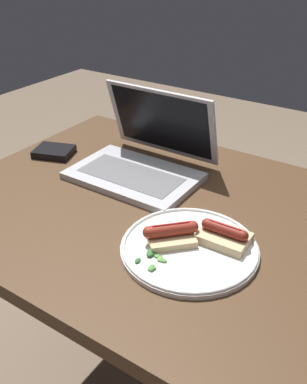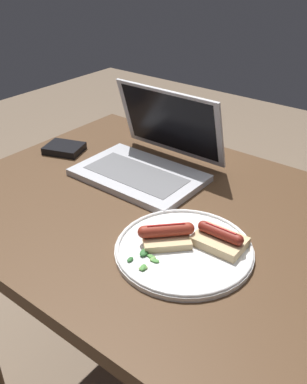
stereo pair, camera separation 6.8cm
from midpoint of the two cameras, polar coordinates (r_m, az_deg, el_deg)
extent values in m
cube|color=#4C331E|center=(1.07, -2.19, -2.36)|extent=(1.01, 0.80, 0.04)
cylinder|color=#4C331E|center=(1.70, -7.42, -3.85)|extent=(0.05, 0.05, 0.72)
cube|color=#B7B7BC|center=(1.16, -4.35, 2.13)|extent=(0.34, 0.22, 0.02)
cube|color=slate|center=(1.15, -4.77, 2.29)|extent=(0.28, 0.12, 0.00)
cube|color=#B7B7BC|center=(1.22, -0.50, 9.31)|extent=(0.34, 0.07, 0.20)
cube|color=black|center=(1.22, -0.61, 9.30)|extent=(0.30, 0.05, 0.18)
cylinder|color=white|center=(0.90, 2.62, -7.60)|extent=(0.29, 0.29, 0.01)
torus|color=white|center=(0.90, 2.63, -7.23)|extent=(0.29, 0.29, 0.01)
cube|color=#D6B784|center=(0.91, 0.14, -6.17)|extent=(0.12, 0.12, 0.02)
cylinder|color=maroon|center=(0.90, 0.14, -5.09)|extent=(0.08, 0.09, 0.03)
sphere|color=maroon|center=(0.91, 3.05, -4.71)|extent=(0.03, 0.03, 0.03)
sphere|color=maroon|center=(0.89, -2.83, -5.45)|extent=(0.03, 0.03, 0.03)
cylinder|color=red|center=(0.89, 0.14, -4.39)|extent=(0.06, 0.06, 0.01)
cube|color=#D6B784|center=(0.91, 7.23, -6.14)|extent=(0.11, 0.08, 0.02)
cylinder|color=maroon|center=(0.90, 7.32, -5.05)|extent=(0.08, 0.03, 0.02)
sphere|color=maroon|center=(0.89, 9.70, -5.84)|extent=(0.02, 0.02, 0.02)
sphere|color=maroon|center=(0.91, 5.01, -4.27)|extent=(0.02, 0.02, 0.02)
cylinder|color=red|center=(0.89, 7.37, -4.44)|extent=(0.07, 0.01, 0.00)
ellipsoid|color=#2D662D|center=(0.88, -2.61, -8.13)|extent=(0.02, 0.03, 0.01)
ellipsoid|color=#709E4C|center=(0.84, -2.58, -10.18)|extent=(0.02, 0.02, 0.01)
ellipsoid|color=#4C8E3D|center=(0.86, -1.06, -9.16)|extent=(0.02, 0.01, 0.00)
ellipsoid|color=#4C8E3D|center=(0.84, -2.57, -10.12)|extent=(0.02, 0.02, 0.01)
ellipsoid|color=#4C8E3D|center=(0.87, -1.73, -8.60)|extent=(0.02, 0.01, 0.00)
ellipsoid|color=#2D662D|center=(0.86, -4.43, -9.15)|extent=(0.01, 0.02, 0.01)
ellipsoid|color=#709E4C|center=(0.87, -1.41, -8.91)|extent=(0.01, 0.02, 0.00)
cube|color=black|center=(1.34, -14.57, 5.21)|extent=(0.13, 0.12, 0.02)
camera|label=1|loc=(0.03, -91.98, -1.18)|focal=40.00mm
camera|label=2|loc=(0.03, 88.02, 1.18)|focal=40.00mm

